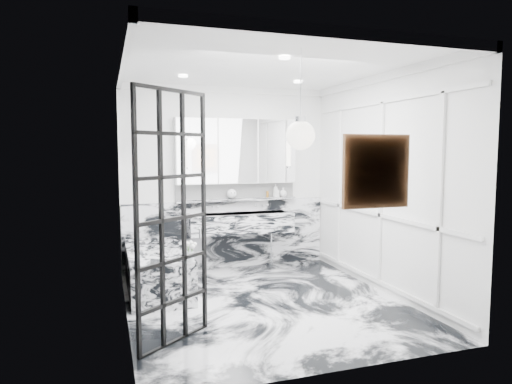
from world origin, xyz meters
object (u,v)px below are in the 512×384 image
object	(u,v)px
trough_sink	(240,223)
mirror_cabinet	(237,151)
crittall_door	(173,219)
bathtub	(157,270)

from	to	relation	value
trough_sink	mirror_cabinet	world-z (taller)	mirror_cabinet
crittall_door	trough_sink	bearing A→B (deg)	22.75
trough_sink	mirror_cabinet	xyz separation A→B (m)	(-0.00, 0.17, 1.09)
bathtub	mirror_cabinet	bearing A→B (deg)	32.06
bathtub	crittall_door	bearing A→B (deg)	-90.53
trough_sink	bathtub	xyz separation A→B (m)	(-1.33, -0.66, -0.45)
crittall_door	mirror_cabinet	xyz separation A→B (m)	(1.34, 2.51, 0.63)
mirror_cabinet	bathtub	bearing A→B (deg)	-147.94
trough_sink	mirror_cabinet	bearing A→B (deg)	90.00
crittall_door	bathtub	bearing A→B (deg)	52.06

